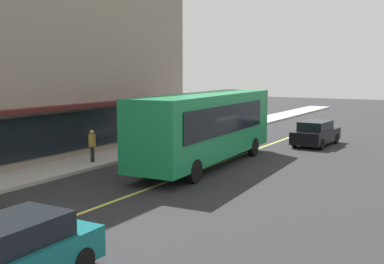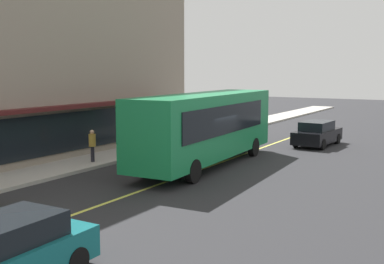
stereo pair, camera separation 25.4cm
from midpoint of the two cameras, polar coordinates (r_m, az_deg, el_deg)
name	(u,v)px [view 1 (the left image)]	position (r m, az deg, el deg)	size (l,w,h in m)	color
ground	(205,168)	(22.79, 1.30, -4.30)	(120.00, 120.00, 0.00)	#28282B
sidewalk	(114,156)	(25.90, -9.57, -2.82)	(80.00, 2.58, 0.15)	#B2ADA3
lane_centre_stripe	(205,168)	(22.79, 1.30, -4.29)	(36.00, 0.16, 0.01)	#D8D14C
bus	(207,125)	(23.07, 1.44, 0.83)	(11.25, 3.10, 3.50)	#197F47
car_black	(316,133)	(30.42, 14.33, -0.17)	(4.39, 2.04, 1.52)	black
car_teal	(6,257)	(11.04, -21.92, -13.69)	(4.34, 1.94, 1.52)	#14666B
pedestrian_at_corner	(92,143)	(23.84, -12.14, -1.28)	(0.34, 0.34, 1.58)	black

